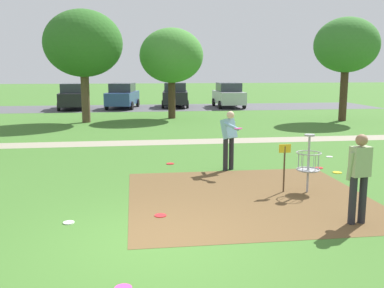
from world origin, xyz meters
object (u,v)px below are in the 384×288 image
tree_mid_center (346,46)px  frisbee_near_basket (123,288)px  frisbee_mid_grass (69,223)px  frisbee_scattered_b (160,216)px  frisbee_far_right (329,157)px  tree_near_right (83,44)px  frisbee_by_tee (337,172)px  frisbee_scattered_a (319,168)px  parked_car_leftmost (73,96)px  player_throwing (229,136)px  parked_car_center_left (123,96)px  disc_golf_basket (306,161)px  parked_car_rightmost (229,95)px  frisbee_far_left (170,164)px  tree_mid_left (171,56)px  parked_car_center_right (175,95)px  player_foreground_watching (359,174)px

tree_mid_center → frisbee_near_basket: bearing=-124.0°
frisbee_mid_grass → frisbee_scattered_b: (1.75, 0.17, 0.00)m
frisbee_far_right → tree_near_right: (-8.96, 10.77, 4.17)m
frisbee_mid_grass → frisbee_far_right: (7.67, 5.26, 0.00)m
frisbee_by_tee → frisbee_mid_grass: 7.59m
tree_mid_center → frisbee_far_right: bearing=-118.5°
frisbee_far_right → frisbee_scattered_a: (-1.03, -1.51, 0.00)m
frisbee_scattered_b → parked_car_leftmost: 24.54m
frisbee_far_right → frisbee_near_basket: bearing=-129.7°
player_throwing → tree_near_right: size_ratio=0.29×
parked_car_leftmost → parked_car_center_left: (3.52, 0.16, 0.00)m
parked_car_leftmost → tree_mid_center: bearing=-30.5°
frisbee_near_basket → parked_car_leftmost: size_ratio=0.06×
frisbee_near_basket → tree_near_right: (-2.36, 18.71, 4.17)m
frisbee_by_tee → parked_car_center_left: (-6.41, 21.24, 0.91)m
player_throwing → frisbee_far_right: bearing=20.2°
disc_golf_basket → frisbee_scattered_b: 3.79m
parked_car_leftmost → parked_car_rightmost: size_ratio=1.02×
frisbee_far_left → frisbee_near_basket: bearing=-99.5°
tree_mid_left → parked_car_center_right: size_ratio=1.19×
player_throwing → frisbee_near_basket: player_throwing is taller
parked_car_center_left → tree_mid_left: bearing=-66.8°
player_foreground_watching → tree_near_right: 18.34m
player_foreground_watching → frisbee_by_tee: 4.27m
frisbee_by_tee → tree_mid_left: 15.07m
frisbee_far_right → tree_mid_left: (-4.16, 12.11, 3.60)m
parked_car_center_left → frisbee_near_basket: bearing=-88.8°
tree_mid_left → parked_car_leftmost: size_ratio=1.21×
frisbee_near_basket → tree_mid_left: tree_mid_left is taller
parked_car_center_left → parked_car_rightmost: bearing=-1.7°
frisbee_near_basket → frisbee_scattered_b: bearing=76.6°
frisbee_far_left → frisbee_scattered_a: same height
disc_golf_basket → tree_near_right: (-6.54, 14.62, 3.43)m
frisbee_near_basket → frisbee_scattered_b: 2.92m
player_foreground_watching → frisbee_near_basket: player_foreground_watching is taller
frisbee_by_tee → tree_mid_left: (-3.40, 14.23, 3.60)m
frisbee_scattered_b → parked_car_center_right: (2.71, 24.91, 0.91)m
frisbee_by_tee → tree_mid_left: bearing=103.4°
player_foreground_watching → disc_golf_basket: bearing=94.1°
frisbee_scattered_a → parked_car_leftmost: parked_car_leftmost is taller
parked_car_rightmost → frisbee_mid_grass: bearing=-109.2°
player_throwing → frisbee_far_right: 4.07m
disc_golf_basket → frisbee_by_tee: disc_golf_basket is taller
frisbee_near_basket → parked_car_rightmost: 27.82m
frisbee_by_tee → frisbee_far_right: size_ratio=1.19×
tree_near_right → tree_mid_left: bearing=15.6°
parked_car_rightmost → parked_car_leftmost: bearing=179.6°
player_throwing → frisbee_mid_grass: bearing=-135.4°
frisbee_by_tee → parked_car_leftmost: bearing=115.2°
frisbee_far_right → frisbee_mid_grass: bearing=-145.6°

